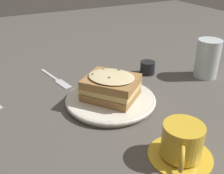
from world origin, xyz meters
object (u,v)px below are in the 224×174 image
Objects in this scene: water_glass at (207,59)px; condiment_pot at (148,68)px; teacup_with_saucer at (182,144)px; fork at (58,80)px; dinner_plate at (112,99)px; sandwich at (112,86)px.

condiment_pot is at bearing 146.26° from water_glass.
condiment_pot is at bearing -162.81° from teacup_with_saucer.
fork is 3.66× the size of condiment_pot.
teacup_with_saucer reaches higher than fork.
teacup_with_saucer is 1.05× the size of water_glass.
teacup_with_saucer is 0.40m from water_glass.
water_glass is at bearing 170.93° from teacup_with_saucer.
water_glass is at bearing 144.63° from fork.
dinner_plate is at bearing 102.03° from fork.
water_glass is (0.34, 0.01, 0.01)m from sandwich.
condiment_pot is (0.16, 0.35, -0.01)m from teacup_with_saucer.
dinner_plate is 0.34m from water_glass.
water_glass reaches higher than teacup_with_saucer.
condiment_pot is (-0.15, 0.10, -0.04)m from water_glass.
sandwich is 0.22m from fork.
condiment_pot reaches higher than fork.
fork is at bearing -123.73° from teacup_with_saucer.
dinner_plate is 0.21m from fork.
teacup_with_saucer is at bearing 92.00° from fork.
condiment_pot is (0.27, -0.08, 0.02)m from fork.
water_glass is 0.69× the size of fork.
sandwich reaches higher than dinner_plate.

